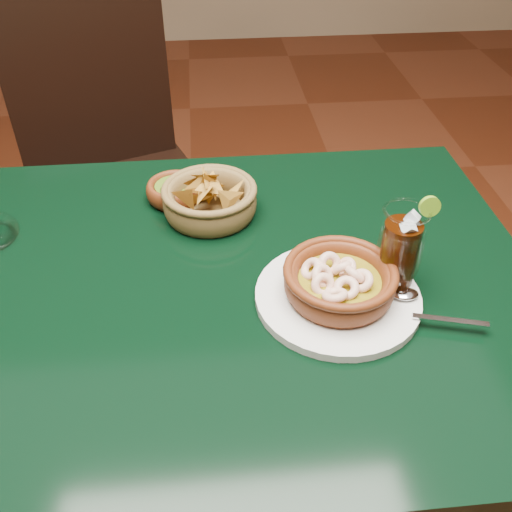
{
  "coord_description": "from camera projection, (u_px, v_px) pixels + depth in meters",
  "views": [
    {
      "loc": [
        0.07,
        -0.69,
        1.35
      ],
      "look_at": [
        0.14,
        -0.02,
        0.81
      ],
      "focal_mm": 40.0,
      "sensor_mm": 36.0,
      "label": 1
    }
  ],
  "objects": [
    {
      "name": "dining_table",
      "position": [
        173.0,
        327.0,
        0.97
      ],
      "size": [
        1.2,
        0.8,
        0.75
      ],
      "color": "black",
      "rests_on": "ground"
    },
    {
      "name": "dining_chair",
      "position": [
        114.0,
        172.0,
        1.57
      ],
      "size": [
        0.59,
        0.59,
        1.0
      ],
      "color": "black",
      "rests_on": "ground"
    },
    {
      "name": "shrimp_plate",
      "position": [
        339.0,
        285.0,
        0.85
      ],
      "size": [
        0.33,
        0.25,
        0.08
      ],
      "color": "silver",
      "rests_on": "dining_table"
    },
    {
      "name": "chip_basket",
      "position": [
        210.0,
        200.0,
        1.03
      ],
      "size": [
        0.2,
        0.2,
        0.11
      ],
      "color": "brown",
      "rests_on": "dining_table"
    },
    {
      "name": "guacamole_ramekin",
      "position": [
        175.0,
        190.0,
        1.08
      ],
      "size": [
        0.13,
        0.13,
        0.04
      ],
      "color": "#52220D",
      "rests_on": "dining_table"
    },
    {
      "name": "cola_drink",
      "position": [
        399.0,
        250.0,
        0.86
      ],
      "size": [
        0.14,
        0.14,
        0.16
      ],
      "color": "white",
      "rests_on": "dining_table"
    }
  ]
}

